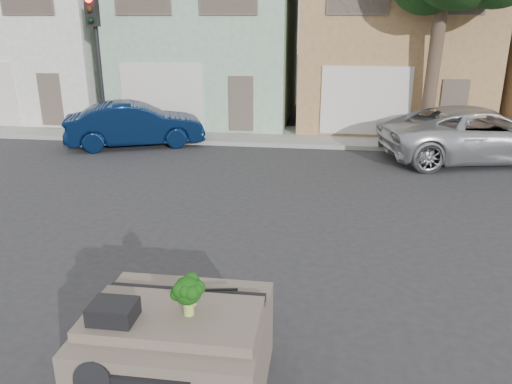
% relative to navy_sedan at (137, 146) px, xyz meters
% --- Properties ---
extents(ground_plane, '(120.00, 120.00, 0.00)m').
position_rel_navy_sedan_xyz_m(ground_plane, '(4.92, -8.57, 0.00)').
color(ground_plane, '#303033').
rests_on(ground_plane, ground).
extents(sidewalk, '(40.00, 3.00, 0.15)m').
position_rel_navy_sedan_xyz_m(sidewalk, '(4.92, 1.93, 0.07)').
color(sidewalk, gray).
rests_on(sidewalk, ground).
extents(townhouse_white, '(7.20, 8.20, 7.55)m').
position_rel_navy_sedan_xyz_m(townhouse_white, '(-6.08, 5.93, 3.77)').
color(townhouse_white, silver).
rests_on(townhouse_white, ground).
extents(townhouse_mint, '(7.20, 8.20, 7.55)m').
position_rel_navy_sedan_xyz_m(townhouse_mint, '(1.42, 5.93, 3.77)').
color(townhouse_mint, '#92B79A').
rests_on(townhouse_mint, ground).
extents(townhouse_tan, '(7.20, 8.20, 7.55)m').
position_rel_navy_sedan_xyz_m(townhouse_tan, '(8.92, 5.93, 3.77)').
color(townhouse_tan, '#A37C50').
rests_on(townhouse_tan, ground).
extents(navy_sedan, '(4.88, 3.23, 1.52)m').
position_rel_navy_sedan_xyz_m(navy_sedan, '(0.00, 0.00, 0.00)').
color(navy_sedan, '#071737').
rests_on(navy_sedan, ground).
extents(silver_pickup, '(6.43, 3.95, 1.66)m').
position_rel_navy_sedan_xyz_m(silver_pickup, '(11.21, -0.34, 0.00)').
color(silver_pickup, '#B4B6BB').
rests_on(silver_pickup, ground).
extents(traffic_signal, '(0.40, 0.40, 5.10)m').
position_rel_navy_sedan_xyz_m(traffic_signal, '(-1.58, 0.93, 2.55)').
color(traffic_signal, black).
rests_on(traffic_signal, ground).
extents(tree_near, '(4.40, 4.00, 8.50)m').
position_rel_navy_sedan_xyz_m(tree_near, '(9.92, 1.23, 4.25)').
color(tree_near, '#143713').
rests_on(tree_near, ground).
extents(car_dashboard, '(2.00, 1.80, 1.12)m').
position_rel_navy_sedan_xyz_m(car_dashboard, '(4.92, -11.57, 0.56)').
color(car_dashboard, '#6B5C51').
rests_on(car_dashboard, ground).
extents(instrument_hump, '(0.48, 0.38, 0.20)m').
position_rel_navy_sedan_xyz_m(instrument_hump, '(4.34, -11.92, 1.22)').
color(instrument_hump, black).
rests_on(instrument_hump, car_dashboard).
extents(wiper_arm, '(0.69, 0.15, 0.02)m').
position_rel_navy_sedan_xyz_m(wiper_arm, '(5.20, -11.19, 1.13)').
color(wiper_arm, black).
rests_on(wiper_arm, car_dashboard).
extents(broccoli, '(0.52, 0.52, 0.45)m').
position_rel_navy_sedan_xyz_m(broccoli, '(5.11, -11.70, 1.35)').
color(broccoli, '#0F390B').
rests_on(broccoli, car_dashboard).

